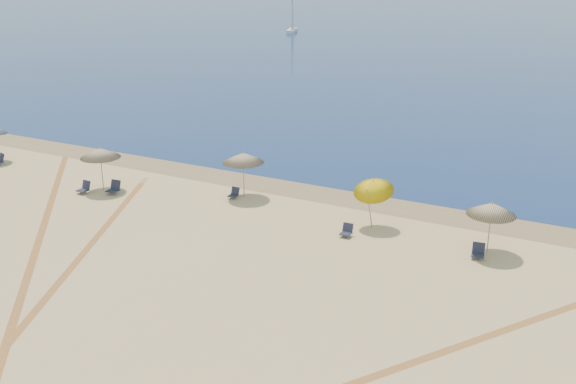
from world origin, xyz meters
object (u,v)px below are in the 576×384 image
at_px(umbrella_4, 492,209).
at_px(chair_2, 84,188).
at_px(umbrella_1, 100,153).
at_px(umbrella_2, 243,158).
at_px(chair_5, 347,231).
at_px(umbrella_3, 373,186).
at_px(sailboat_2, 292,19).
at_px(chair_6, 478,252).
at_px(chair_1, 0,160).
at_px(chair_4, 234,193).
at_px(chair_3, 114,188).

relative_size(umbrella_4, chair_2, 3.45).
bearing_deg(umbrella_1, umbrella_2, 19.83).
height_order(umbrella_1, chair_2, umbrella_1).
bearing_deg(umbrella_2, chair_5, -18.94).
bearing_deg(umbrella_3, sailboat_2, 119.89).
bearing_deg(umbrella_1, umbrella_3, 6.95).
bearing_deg(umbrella_4, umbrella_1, -176.02).
bearing_deg(umbrella_4, chair_6, -109.85).
distance_m(umbrella_2, chair_2, 9.24).
height_order(umbrella_2, chair_2, umbrella_2).
bearing_deg(chair_1, chair_2, 9.80).
bearing_deg(chair_4, chair_6, -4.68).
relative_size(umbrella_4, chair_1, 2.86).
relative_size(umbrella_1, chair_2, 3.55).
bearing_deg(umbrella_2, umbrella_4, -5.46).
height_order(umbrella_4, sailboat_2, sailboat_2).
distance_m(umbrella_3, chair_3, 14.83).
distance_m(umbrella_1, umbrella_4, 21.29).
xyz_separation_m(umbrella_4, sailboat_2, (-49.77, 77.10, 0.15)).
distance_m(chair_5, chair_6, 6.10).
relative_size(umbrella_2, umbrella_4, 1.05).
bearing_deg(chair_3, chair_2, -157.96).
bearing_deg(umbrella_1, chair_4, 17.55).
bearing_deg(umbrella_2, sailboat_2, 115.54).
distance_m(umbrella_3, chair_6, 5.84).
xyz_separation_m(chair_3, chair_6, (20.01, 0.96, -0.04)).
bearing_deg(sailboat_2, chair_3, -88.70).
bearing_deg(sailboat_2, chair_2, -89.85).
xyz_separation_m(umbrella_4, chair_3, (-20.27, -1.67, -1.79)).
distance_m(umbrella_4, sailboat_2, 91.76).
distance_m(chair_3, sailboat_2, 84.13).
bearing_deg(sailboat_2, chair_4, -84.05).
xyz_separation_m(chair_6, sailboat_2, (-49.51, 77.80, 1.98)).
bearing_deg(umbrella_3, chair_1, -177.05).
relative_size(chair_1, chair_2, 1.20).
relative_size(umbrella_3, umbrella_4, 1.11).
xyz_separation_m(chair_5, sailboat_2, (-43.43, 78.28, 2.00)).
height_order(chair_4, chair_5, chair_5).
bearing_deg(chair_5, umbrella_2, 160.02).
relative_size(umbrella_2, sailboat_2, 0.34).
height_order(chair_2, chair_3, chair_3).
distance_m(umbrella_3, chair_5, 2.52).
bearing_deg(sailboat_2, umbrella_4, -76.39).
bearing_deg(umbrella_3, umbrella_4, -4.17).
relative_size(chair_1, chair_4, 1.46).
distance_m(umbrella_1, chair_6, 21.08).
height_order(chair_1, chair_5, chair_1).
xyz_separation_m(umbrella_2, umbrella_4, (13.55, -1.30, -0.12)).
height_order(umbrella_2, umbrella_4, umbrella_2).
relative_size(chair_2, chair_3, 0.95).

